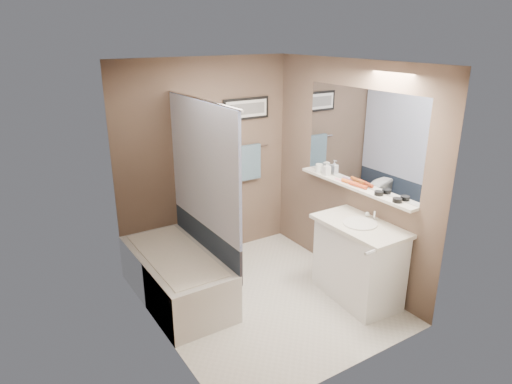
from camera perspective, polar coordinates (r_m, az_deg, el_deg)
ground at (r=4.92m, az=0.96°, el=-13.23°), size 2.50×2.50×0.00m
ceiling at (r=4.15m, az=1.16°, el=15.62°), size 2.20×2.50×0.04m
wall_back at (r=5.41m, az=-6.18°, el=3.73°), size 2.20×0.04×2.40m
wall_front at (r=3.51m, az=12.27°, el=-5.59°), size 2.20×0.04×2.40m
wall_left at (r=3.93m, az=-12.19°, el=-2.76°), size 0.04×2.50×2.40m
wall_right at (r=5.04m, az=11.36°, el=2.26°), size 0.04×2.50×2.40m
tile_surround at (r=4.45m, az=-14.46°, el=-3.08°), size 0.02×1.55×2.00m
curtain_rod at (r=4.42m, az=-6.97°, el=11.42°), size 0.02×1.55×0.02m
curtain_upper at (r=4.55m, az=-6.64°, el=3.30°), size 0.03×1.45×1.28m
curtain_lower at (r=4.85m, az=-6.26°, el=-6.05°), size 0.03×1.45×0.36m
mirror at (r=4.84m, az=12.99°, el=6.58°), size 0.02×1.60×1.00m
shelf at (r=4.94m, az=12.09°, el=0.63°), size 0.12×1.60×0.03m
towel_bar at (r=5.63m, az=-1.12°, el=5.51°), size 0.60×0.02×0.02m
towel at (r=5.66m, az=-1.00°, el=3.70°), size 0.34×0.05×0.44m
art_frame at (r=5.54m, az=-1.24°, el=10.37°), size 0.62×0.02×0.26m
art_mat at (r=5.53m, az=-1.16°, el=10.35°), size 0.56×0.00×0.20m
art_image at (r=5.53m, az=-1.15°, el=10.34°), size 0.50×0.00×0.13m
door at (r=3.96m, az=17.93°, el=-6.30°), size 0.80×0.02×2.00m
door_handle at (r=3.76m, az=14.05°, el=-7.32°), size 0.10×0.02×0.02m
bathtub at (r=4.89m, az=-9.94°, el=-10.36°), size 0.71×1.50×0.50m
tub_rim at (r=4.77m, az=-10.12°, el=-7.75°), size 0.56×1.36×0.02m
toilet at (r=5.38m, az=-4.81°, el=-5.75°), size 0.60×0.81×0.74m
vanity at (r=4.88m, az=12.65°, el=-8.63°), size 0.57×0.94×0.80m
countertop at (r=4.69m, az=12.94°, el=-4.13°), size 0.54×0.96×0.04m
sink_basin at (r=4.67m, az=12.88°, el=-3.84°), size 0.34×0.34×0.01m
faucet_spout at (r=4.79m, az=14.61°, el=-2.84°), size 0.02×0.02×0.10m
faucet_knob at (r=4.86m, az=13.74°, el=-2.69°), size 0.05×0.05×0.05m
candle_bowl_near at (r=4.55m, az=17.24°, el=-0.98°), size 0.09×0.09×0.04m
candle_bowl_far at (r=4.70m, az=15.10°, el=-0.15°), size 0.09×0.09×0.04m
hair_brush_front at (r=4.88m, az=12.64°, el=0.84°), size 0.07×0.22×0.04m
hair_brush_back at (r=4.96m, az=11.71°, el=1.20°), size 0.07×0.22×0.04m
pink_comb at (r=5.07m, az=10.52°, el=1.46°), size 0.04×0.16×0.01m
glass_jar at (r=5.31m, az=7.89°, el=2.97°), size 0.08×0.08×0.10m
soap_bottle at (r=5.21m, az=8.84°, el=2.92°), size 0.08×0.08×0.16m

